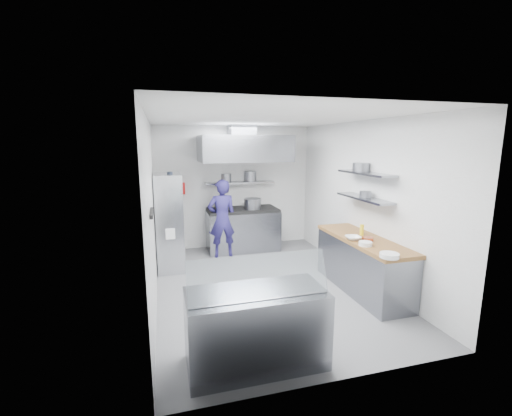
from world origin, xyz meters
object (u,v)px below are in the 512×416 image
object	(u,v)px
gas_range	(243,230)
chef	(222,219)
wire_rack	(169,222)
display_case	(256,328)

from	to	relation	value
gas_range	chef	size ratio (longest dim) A/B	0.96
gas_range	wire_rack	bearing A→B (deg)	-154.89
chef	wire_rack	distance (m)	1.17
chef	display_case	size ratio (longest dim) A/B	1.12
chef	wire_rack	size ratio (longest dim) A/B	0.90
chef	wire_rack	world-z (taller)	wire_rack
gas_range	chef	distance (m)	0.75
chef	wire_rack	xyz separation A→B (m)	(-1.09, -0.40, 0.09)
gas_range	display_case	size ratio (longest dim) A/B	1.07
chef	display_case	bearing A→B (deg)	82.24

